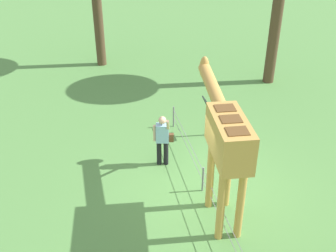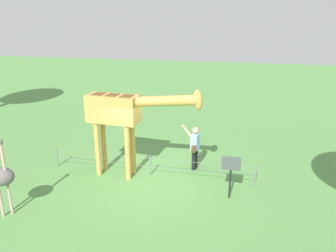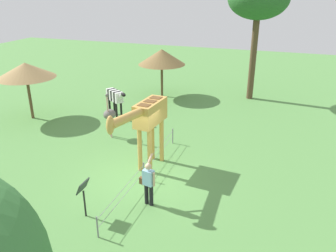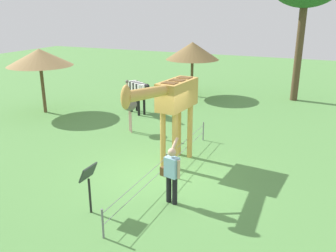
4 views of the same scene
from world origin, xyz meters
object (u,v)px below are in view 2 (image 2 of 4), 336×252
giraffe (122,114)px  visitor (195,146)px  ostrich (2,177)px  info_sign (231,169)px

giraffe → visitor: giraffe is taller
ostrich → info_sign: (5.93, 2.23, -0.23)m
giraffe → ostrich: 3.92m
giraffe → ostrich: bearing=-128.6°
info_sign → ostrich: bearing=-159.4°
ostrich → visitor: bearing=40.3°
visitor → ostrich: bearing=-139.7°
visitor → ostrich: (-4.63, -3.93, 0.27)m
ostrich → info_sign: size_ratio=1.70×
info_sign → giraffe: bearing=168.6°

